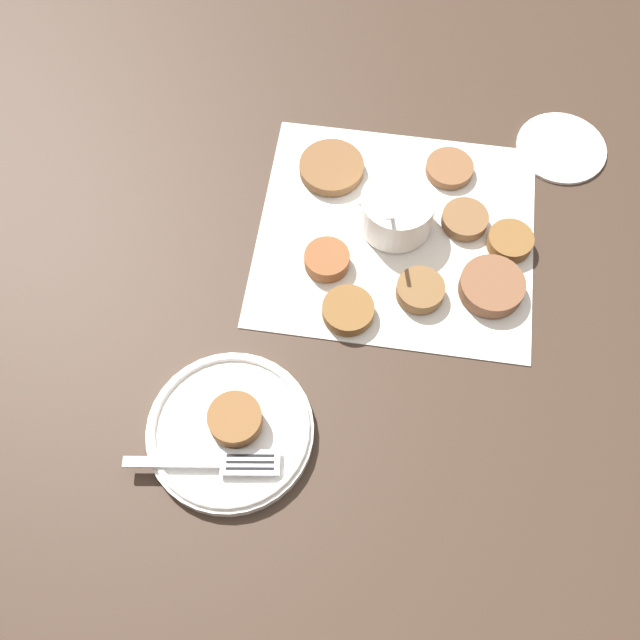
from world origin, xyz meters
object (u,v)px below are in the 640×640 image
object	(u,v)px
sauce_bowl	(398,212)
fork	(219,462)
serving_plate	(230,431)
extra_saucer	(562,147)
fritter_on_plate	(235,419)

from	to	relation	value
sauce_bowl	fork	size ratio (longest dim) A/B	0.62
serving_plate	fork	world-z (taller)	fork
sauce_bowl	extra_saucer	distance (m)	0.27
fork	fritter_on_plate	bearing A→B (deg)	-111.76
fork	extra_saucer	size ratio (longest dim) A/B	1.39
serving_plate	fritter_on_plate	size ratio (longest dim) A/B	3.12
sauce_bowl	serving_plate	bearing A→B (deg)	51.97
sauce_bowl	extra_saucer	bearing A→B (deg)	-154.68
fritter_on_plate	fork	world-z (taller)	fritter_on_plate
extra_saucer	fork	bearing A→B (deg)	42.59
extra_saucer	serving_plate	bearing A→B (deg)	40.47
extra_saucer	sauce_bowl	bearing A→B (deg)	25.32
fork	serving_plate	bearing A→B (deg)	-104.82
serving_plate	fritter_on_plate	world-z (taller)	fritter_on_plate
fork	extra_saucer	world-z (taller)	fork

